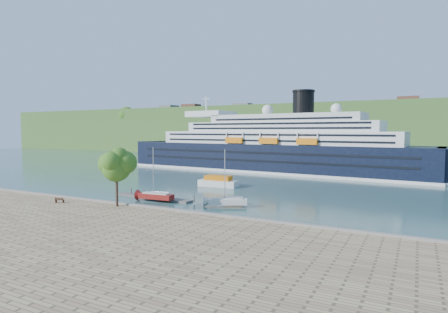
% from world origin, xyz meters
% --- Properties ---
extents(ground, '(400.00, 400.00, 0.00)m').
position_xyz_m(ground, '(0.00, 0.00, 0.00)').
color(ground, '#305552').
rests_on(ground, ground).
extents(far_hillside, '(400.00, 50.00, 24.00)m').
position_xyz_m(far_hillside, '(0.00, 145.00, 12.00)').
color(far_hillside, '#326227').
rests_on(far_hillside, ground).
extents(quay_coping, '(220.00, 0.50, 0.30)m').
position_xyz_m(quay_coping, '(0.00, -0.20, 1.15)').
color(quay_coping, slate).
rests_on(quay_coping, promenade).
extents(cruise_ship, '(102.22, 22.69, 22.76)m').
position_xyz_m(cruise_ship, '(0.77, 59.88, 11.38)').
color(cruise_ship, black).
rests_on(cruise_ship, ground).
extents(park_bench, '(1.49, 1.05, 0.88)m').
position_xyz_m(park_bench, '(-8.11, -3.52, 1.44)').
color(park_bench, '#422212').
rests_on(park_bench, promenade).
extents(promenade_tree, '(5.52, 5.52, 9.14)m').
position_xyz_m(promenade_tree, '(1.47, -1.55, 5.57)').
color(promenade_tree, '#2A5E18').
rests_on(promenade_tree, promenade).
extents(floating_pontoon, '(16.03, 3.11, 0.35)m').
position_xyz_m(floating_pontoon, '(-1.29, 10.09, 0.18)').
color(floating_pontoon, slate).
rests_on(floating_pontoon, ground).
extents(sailboat_red, '(6.82, 2.38, 8.64)m').
position_xyz_m(sailboat_red, '(0.97, 8.06, 4.32)').
color(sailboat_red, maroon).
rests_on(sailboat_red, ground).
extents(sailboat_white_far, '(6.78, 4.36, 8.53)m').
position_xyz_m(sailboat_white_far, '(13.63, 9.54, 4.27)').
color(sailboat_white_far, silver).
rests_on(sailboat_white_far, ground).
extents(tender_launch, '(8.64, 3.33, 2.35)m').
position_xyz_m(tender_launch, '(2.16, 27.61, 1.17)').
color(tender_launch, orange).
rests_on(tender_launch, ground).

